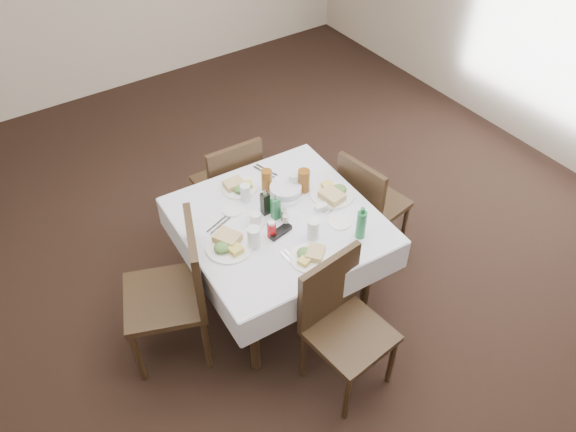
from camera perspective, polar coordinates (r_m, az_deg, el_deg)
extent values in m
plane|color=black|center=(4.14, -0.34, -7.91)|extent=(7.00, 7.00, 0.00)
cylinder|color=black|center=(3.50, -3.48, -11.80)|extent=(0.06, 0.06, 0.72)
cylinder|color=black|center=(4.02, -9.37, -3.03)|extent=(0.06, 0.06, 0.72)
cylinder|color=black|center=(3.80, 8.05, -6.21)|extent=(0.06, 0.06, 0.72)
cylinder|color=black|center=(4.28, 1.12, 1.22)|extent=(0.06, 0.06, 0.72)
cube|color=black|center=(3.60, -0.98, -0.60)|extent=(1.13, 1.13, 0.03)
cube|color=silver|center=(3.58, -0.99, -0.36)|extent=(1.24, 1.24, 0.01)
cube|color=silver|center=(4.05, -5.22, 3.44)|extent=(1.18, 0.07, 0.22)
cube|color=silver|center=(3.32, 4.26, -7.75)|extent=(1.18, 0.07, 0.22)
cube|color=silver|center=(3.91, 6.54, 1.56)|extent=(0.07, 1.18, 0.22)
cube|color=silver|center=(3.49, -9.41, -5.12)|extent=(0.07, 1.18, 0.22)
cube|color=black|center=(4.37, -6.32, 3.28)|extent=(0.44, 0.44, 0.04)
cube|color=black|center=(4.09, -5.32, 4.32)|extent=(0.43, 0.05, 0.47)
cylinder|color=black|center=(4.70, -5.15, 3.22)|extent=(0.04, 0.04, 0.44)
cylinder|color=black|center=(4.45, -2.91, 0.64)|extent=(0.04, 0.04, 0.44)
cylinder|color=black|center=(4.59, -9.22, 1.63)|extent=(0.04, 0.04, 0.44)
cylinder|color=black|center=(4.34, -7.16, -1.11)|extent=(0.04, 0.04, 0.44)
cube|color=black|center=(3.39, 6.32, -11.93)|extent=(0.49, 0.49, 0.04)
cube|color=black|center=(3.28, 4.15, -7.33)|extent=(0.45, 0.09, 0.48)
cylinder|color=black|center=(3.44, 6.00, -17.82)|extent=(0.04, 0.04, 0.45)
cylinder|color=black|center=(3.57, 1.57, -13.78)|extent=(0.04, 0.04, 0.45)
cylinder|color=black|center=(3.60, 10.48, -14.18)|extent=(0.04, 0.04, 0.45)
cylinder|color=black|center=(3.73, 6.08, -10.54)|extent=(0.04, 0.04, 0.45)
cube|color=black|center=(4.24, 8.75, 1.31)|extent=(0.48, 0.48, 0.04)
cube|color=black|center=(3.97, 7.31, 2.53)|extent=(0.10, 0.42, 0.46)
cylinder|color=black|center=(4.42, 11.76, -0.86)|extent=(0.03, 0.03, 0.43)
cylinder|color=black|center=(4.20, 8.72, -3.20)|extent=(0.03, 0.03, 0.43)
cylinder|color=black|center=(4.57, 8.22, 1.44)|extent=(0.03, 0.03, 0.43)
cylinder|color=black|center=(4.36, 5.11, -0.71)|extent=(0.03, 0.03, 0.43)
cube|color=black|center=(3.56, -12.45, -8.13)|extent=(0.63, 0.63, 0.04)
cube|color=black|center=(3.36, -9.39, -4.73)|extent=(0.22, 0.47, 0.53)
cylinder|color=black|center=(3.91, -15.18, -8.50)|extent=(0.04, 0.04, 0.50)
cylinder|color=black|center=(3.88, -9.03, -7.61)|extent=(0.04, 0.04, 0.50)
cylinder|color=black|center=(3.65, -14.99, -13.56)|extent=(0.04, 0.04, 0.50)
cylinder|color=black|center=(3.62, -8.29, -12.64)|extent=(0.04, 0.04, 0.50)
cylinder|color=white|center=(3.81, -4.94, 2.87)|extent=(0.24, 0.24, 0.01)
cube|color=tan|center=(3.80, -5.54, 3.28)|extent=(0.13, 0.11, 0.04)
cube|color=gold|center=(3.80, -4.28, 3.21)|extent=(0.10, 0.09, 0.03)
ellipsoid|color=#265A1F|center=(3.76, -4.88, 2.79)|extent=(0.09, 0.08, 0.04)
cylinder|color=white|center=(3.33, 2.18, -4.31)|extent=(0.24, 0.24, 0.01)
cube|color=tan|center=(3.32, 2.79, -3.78)|extent=(0.16, 0.15, 0.04)
cube|color=gold|center=(3.29, 1.76, -4.51)|extent=(0.10, 0.09, 0.03)
ellipsoid|color=#265A1F|center=(3.33, 1.63, -3.71)|extent=(0.09, 0.08, 0.04)
cylinder|color=white|center=(3.75, 4.48, 2.17)|extent=(0.29, 0.29, 0.02)
cube|color=tan|center=(3.69, 4.49, 2.05)|extent=(0.14, 0.17, 0.05)
cube|color=gold|center=(3.77, 4.16, 2.96)|extent=(0.09, 0.11, 0.04)
ellipsoid|color=#265A1F|center=(3.75, 5.18, 2.71)|extent=(0.11, 0.10, 0.05)
cylinder|color=white|center=(3.41, -5.98, -3.13)|extent=(0.29, 0.29, 0.01)
cube|color=tan|center=(3.42, -6.17, -2.21)|extent=(0.17, 0.19, 0.05)
cube|color=gold|center=(3.36, -5.46, -3.32)|extent=(0.09, 0.11, 0.04)
ellipsoid|color=#265A1F|center=(3.37, -6.67, -3.15)|extent=(0.11, 0.10, 0.05)
cylinder|color=white|center=(3.65, -5.66, 0.64)|extent=(0.14, 0.14, 0.01)
cylinder|color=white|center=(3.56, 5.28, -0.65)|extent=(0.15, 0.15, 0.01)
cylinder|color=silver|center=(3.68, -4.35, 2.34)|extent=(0.07, 0.07, 0.12)
cylinder|color=silver|center=(3.41, 2.59, -1.37)|extent=(0.07, 0.07, 0.14)
cylinder|color=silver|center=(3.75, 0.64, 3.46)|extent=(0.07, 0.07, 0.13)
cylinder|color=silver|center=(3.36, -3.47, -2.21)|extent=(0.08, 0.08, 0.15)
cylinder|color=brown|center=(3.75, -2.17, 3.68)|extent=(0.07, 0.07, 0.15)
cylinder|color=brown|center=(3.73, 1.61, 3.61)|extent=(0.08, 0.08, 0.17)
cylinder|color=silver|center=(3.73, -0.25, 2.35)|extent=(0.23, 0.23, 0.04)
cylinder|color=silver|center=(3.71, -0.25, 2.73)|extent=(0.21, 0.21, 0.05)
cube|color=black|center=(3.57, -2.33, 1.26)|extent=(0.05, 0.05, 0.16)
cone|color=silver|center=(3.50, -2.38, 2.50)|extent=(0.03, 0.03, 0.04)
cube|color=#1E713E|center=(3.53, -1.27, 0.77)|extent=(0.05, 0.05, 0.16)
cone|color=silver|center=(3.46, -1.30, 2.01)|extent=(0.03, 0.03, 0.04)
cylinder|color=#9F0B0E|center=(3.43, -1.68, -1.45)|extent=(0.06, 0.06, 0.10)
cylinder|color=white|center=(3.39, -1.70, -0.72)|extent=(0.04, 0.04, 0.02)
cylinder|color=white|center=(3.51, -0.25, -0.56)|extent=(0.04, 0.04, 0.07)
cylinder|color=silver|center=(3.48, -0.26, -0.04)|extent=(0.04, 0.04, 0.01)
cylinder|color=#45331B|center=(3.55, -0.41, 0.03)|extent=(0.04, 0.04, 0.07)
cylinder|color=silver|center=(3.52, -0.41, 0.52)|extent=(0.04, 0.04, 0.01)
cylinder|color=white|center=(3.55, -3.32, -0.72)|extent=(0.12, 0.12, 0.01)
cylinder|color=white|center=(3.52, -3.35, -0.23)|extent=(0.07, 0.07, 0.08)
cylinder|color=black|center=(3.50, -3.36, 0.09)|extent=(0.06, 0.06, 0.01)
torus|color=white|center=(3.55, -3.09, 0.24)|extent=(0.05, 0.04, 0.05)
cube|color=black|center=(3.47, -0.79, -1.60)|extent=(0.17, 0.08, 0.03)
cylinder|color=#1E713E|center=(3.42, 7.43, -0.89)|extent=(0.06, 0.06, 0.19)
cylinder|color=#1E713E|center=(3.35, 7.61, 0.53)|extent=(0.03, 0.03, 0.04)
cube|color=white|center=(3.63, 3.39, 0.88)|extent=(0.09, 0.06, 0.04)
cube|color=pink|center=(3.63, 3.39, 0.96)|extent=(0.07, 0.04, 0.02)
cube|color=silver|center=(3.93, -2.46, 4.46)|extent=(0.07, 0.19, 0.01)
cube|color=silver|center=(3.95, -2.17, 4.67)|extent=(0.07, 0.19, 0.01)
cube|color=silver|center=(3.33, 0.59, -4.40)|extent=(0.02, 0.19, 0.01)
cube|color=silver|center=(3.31, 0.19, -4.61)|extent=(0.02, 0.19, 0.01)
cube|color=silver|center=(3.66, 4.73, 0.77)|extent=(0.17, 0.06, 0.01)
cube|color=silver|center=(3.67, 4.40, 0.95)|extent=(0.17, 0.06, 0.01)
cube|color=silver|center=(3.56, -7.21, -0.80)|extent=(0.18, 0.08, 0.01)
cube|color=silver|center=(3.55, -6.86, -0.99)|extent=(0.18, 0.08, 0.01)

